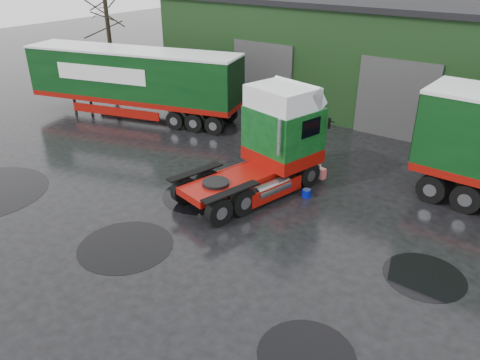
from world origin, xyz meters
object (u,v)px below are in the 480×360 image
warehouse (433,56)px  wash_bucket (306,193)px  hero_tractor (249,146)px  tree_left (108,26)px  trailer_left (134,84)px  tree_back_a (371,4)px

warehouse → wash_bucket: bearing=-91.7°
hero_tractor → tree_left: bearing=169.6°
warehouse → trailer_left: (-13.15, -11.44, -1.20)m
tree_left → tree_back_a: tree_back_a is taller
hero_tractor → tree_left: 18.31m
tree_back_a → wash_bucket: bearing=-72.7°
warehouse → tree_back_a: 12.90m
warehouse → wash_bucket: 14.68m
warehouse → trailer_left: bearing=-139.0°
hero_tractor → tree_left: size_ratio=0.78×
warehouse → tree_back_a: tree_back_a is taller
wash_bucket → trailer_left: bearing=167.1°
hero_tractor → trailer_left: size_ratio=0.53×
tree_back_a → tree_left: bearing=-121.4°
trailer_left → tree_back_a: 22.23m
wash_bucket → tree_back_a: (-7.58, 24.37, 4.59)m
warehouse → tree_left: bearing=-157.2°
warehouse → tree_back_a: size_ratio=3.41×
wash_bucket → tree_back_a: 25.93m
trailer_left → tree_back_a: size_ratio=1.33×
warehouse → wash_bucket: size_ratio=93.29×
warehouse → tree_back_a: (-8.00, 10.00, 1.59)m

